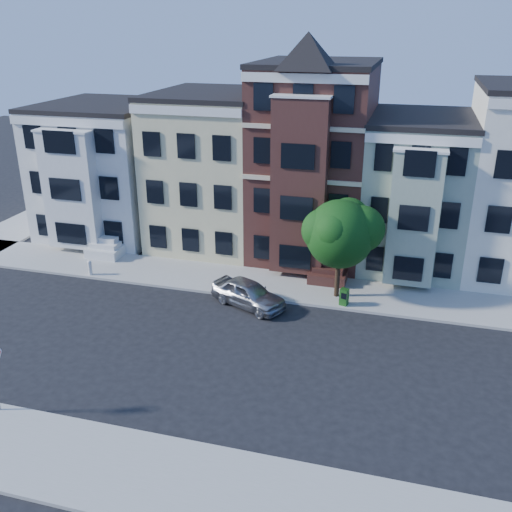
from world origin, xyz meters
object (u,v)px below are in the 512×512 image
(street_tree, at_px, (340,238))
(parked_car, at_px, (248,293))
(newspaper_box, at_px, (344,297))
(fire_hydrant, at_px, (90,269))

(street_tree, distance_m, parked_car, 5.80)
(newspaper_box, bearing_deg, parked_car, -150.05)
(fire_hydrant, bearing_deg, parked_car, -6.06)
(parked_car, bearing_deg, street_tree, -39.87)
(parked_car, xyz_separation_m, fire_hydrant, (-10.37, 1.10, -0.23))
(newspaper_box, bearing_deg, street_tree, 134.85)
(street_tree, distance_m, newspaper_box, 3.19)
(parked_car, height_order, fire_hydrant, parked_car)
(street_tree, relative_size, newspaper_box, 7.29)
(street_tree, xyz_separation_m, parked_car, (-4.53, -2.22, -2.85))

